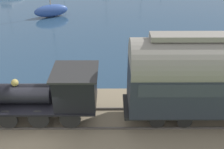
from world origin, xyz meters
TOP-DOWN VIEW (x-y plane):
  - ground_plane at (0.00, 0.00)m, footprint 200.00×200.00m
  - rail_embankment at (0.76, 0.00)m, footprint 5.94×56.00m
  - steam_locomotive at (0.76, -0.73)m, footprint 2.22×6.25m
  - sailboat_blue at (19.82, 3.23)m, footprint 2.65×4.02m
  - rowboat_near_shore at (10.02, -11.12)m, footprint 1.14×2.49m
  - rowboat_mid_harbor at (12.51, -8.41)m, footprint 2.37×2.80m
  - rowboat_off_pier at (5.60, -8.90)m, footprint 1.59×2.71m

SIDE VIEW (x-z plane):
  - ground_plane at x=0.00m, z-range 0.00..0.00m
  - rowboat_mid_harbor at x=12.51m, z-range 0.01..0.32m
  - rail_embankment at x=0.76m, z-range -0.06..0.45m
  - rowboat_near_shore at x=10.02m, z-range 0.01..0.42m
  - rowboat_off_pier at x=5.60m, z-range 0.01..0.55m
  - sailboat_blue at x=19.82m, z-range -3.92..5.47m
  - steam_locomotive at x=0.76m, z-range 0.47..3.75m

